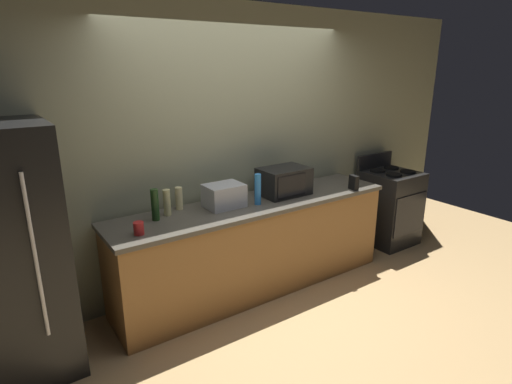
{
  "coord_description": "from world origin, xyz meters",
  "views": [
    {
      "loc": [
        -2.11,
        -2.66,
        2.15
      ],
      "look_at": [
        0.0,
        0.4,
        1.0
      ],
      "focal_mm": 29.19,
      "sensor_mm": 36.0,
      "label": 1
    }
  ],
  "objects_px": {
    "bottle_wine": "(155,205)",
    "toaster_oven": "(224,196)",
    "cordless_phone": "(354,183)",
    "bottle_spray_cleaner": "(258,189)",
    "microwave": "(284,181)",
    "mug_red": "(139,228)",
    "bottle_vinegar": "(167,203)",
    "refrigerator": "(7,257)",
    "bottle_hand_soap": "(179,198)",
    "stove_range": "(389,207)"
  },
  "relations": [
    {
      "from": "stove_range",
      "to": "bottle_spray_cleaner",
      "type": "xyz_separation_m",
      "value": [
        -2.02,
        -0.06,
        0.58
      ]
    },
    {
      "from": "bottle_wine",
      "to": "bottle_hand_soap",
      "type": "height_order",
      "value": "bottle_wine"
    },
    {
      "from": "cordless_phone",
      "to": "bottle_spray_cleaner",
      "type": "distance_m",
      "value": 1.1
    },
    {
      "from": "refrigerator",
      "to": "mug_red",
      "type": "relative_size",
      "value": 17.98
    },
    {
      "from": "bottle_spray_cleaner",
      "to": "bottle_hand_soap",
      "type": "height_order",
      "value": "bottle_spray_cleaner"
    },
    {
      "from": "stove_range",
      "to": "bottle_vinegar",
      "type": "xyz_separation_m",
      "value": [
        -2.83,
        0.14,
        0.55
      ]
    },
    {
      "from": "microwave",
      "to": "bottle_spray_cleaner",
      "type": "height_order",
      "value": "bottle_spray_cleaner"
    },
    {
      "from": "cordless_phone",
      "to": "bottle_hand_soap",
      "type": "distance_m",
      "value": 1.8
    },
    {
      "from": "stove_range",
      "to": "bottle_spray_cleaner",
      "type": "height_order",
      "value": "bottle_spray_cleaner"
    },
    {
      "from": "refrigerator",
      "to": "mug_red",
      "type": "bearing_deg",
      "value": -8.51
    },
    {
      "from": "bottle_spray_cleaner",
      "to": "bottle_hand_soap",
      "type": "xyz_separation_m",
      "value": [
        -0.66,
        0.29,
        -0.04
      ]
    },
    {
      "from": "toaster_oven",
      "to": "bottle_vinegar",
      "type": "relative_size",
      "value": 1.49
    },
    {
      "from": "bottle_wine",
      "to": "refrigerator",
      "type": "bearing_deg",
      "value": -175.43
    },
    {
      "from": "toaster_oven",
      "to": "bottle_wine",
      "type": "xyz_separation_m",
      "value": [
        -0.64,
        0.03,
        0.03
      ]
    },
    {
      "from": "refrigerator",
      "to": "bottle_spray_cleaner",
      "type": "height_order",
      "value": "refrigerator"
    },
    {
      "from": "stove_range",
      "to": "bottle_wine",
      "type": "height_order",
      "value": "bottle_wine"
    },
    {
      "from": "stove_range",
      "to": "mug_red",
      "type": "relative_size",
      "value": 10.79
    },
    {
      "from": "microwave",
      "to": "mug_red",
      "type": "xyz_separation_m",
      "value": [
        -1.55,
        -0.18,
        -0.08
      ]
    },
    {
      "from": "refrigerator",
      "to": "bottle_wine",
      "type": "relative_size",
      "value": 6.7
    },
    {
      "from": "cordless_phone",
      "to": "mug_red",
      "type": "height_order",
      "value": "cordless_phone"
    },
    {
      "from": "cordless_phone",
      "to": "bottle_spray_cleaner",
      "type": "bearing_deg",
      "value": -179.86
    },
    {
      "from": "stove_range",
      "to": "microwave",
      "type": "relative_size",
      "value": 2.25
    },
    {
      "from": "stove_range",
      "to": "bottle_wine",
      "type": "xyz_separation_m",
      "value": [
        -2.95,
        0.09,
        0.57
      ]
    },
    {
      "from": "toaster_oven",
      "to": "bottle_hand_soap",
      "type": "bearing_deg",
      "value": 155.41
    },
    {
      "from": "toaster_oven",
      "to": "bottle_hand_soap",
      "type": "xyz_separation_m",
      "value": [
        -0.37,
        0.17,
        -0.0
      ]
    },
    {
      "from": "bottle_wine",
      "to": "bottle_hand_soap",
      "type": "relative_size",
      "value": 1.32
    },
    {
      "from": "bottle_spray_cleaner",
      "to": "cordless_phone",
      "type": "bearing_deg",
      "value": -9.11
    },
    {
      "from": "bottle_hand_soap",
      "to": "mug_red",
      "type": "xyz_separation_m",
      "value": [
        -0.5,
        -0.36,
        -0.05
      ]
    },
    {
      "from": "stove_range",
      "to": "bottle_hand_soap",
      "type": "bearing_deg",
      "value": 175.14
    },
    {
      "from": "toaster_oven",
      "to": "bottle_spray_cleaner",
      "type": "relative_size",
      "value": 1.17
    },
    {
      "from": "toaster_oven",
      "to": "mug_red",
      "type": "relative_size",
      "value": 3.4
    },
    {
      "from": "bottle_wine",
      "to": "toaster_oven",
      "type": "bearing_deg",
      "value": -2.43
    },
    {
      "from": "refrigerator",
      "to": "cordless_phone",
      "type": "distance_m",
      "value": 3.13
    },
    {
      "from": "toaster_oven",
      "to": "bottle_spray_cleaner",
      "type": "height_order",
      "value": "bottle_spray_cleaner"
    },
    {
      "from": "cordless_phone",
      "to": "mug_red",
      "type": "relative_size",
      "value": 1.5
    },
    {
      "from": "stove_range",
      "to": "cordless_phone",
      "type": "relative_size",
      "value": 7.2
    },
    {
      "from": "cordless_phone",
      "to": "bottle_vinegar",
      "type": "bearing_deg",
      "value": 177.99
    },
    {
      "from": "bottle_wine",
      "to": "mug_red",
      "type": "relative_size",
      "value": 2.68
    },
    {
      "from": "bottle_vinegar",
      "to": "bottle_wine",
      "type": "distance_m",
      "value": 0.14
    },
    {
      "from": "microwave",
      "to": "bottle_hand_soap",
      "type": "distance_m",
      "value": 1.06
    },
    {
      "from": "refrigerator",
      "to": "mug_red",
      "type": "xyz_separation_m",
      "value": [
        0.87,
        -0.13,
        0.05
      ]
    },
    {
      "from": "bottle_vinegar",
      "to": "mug_red",
      "type": "xyz_separation_m",
      "value": [
        -0.35,
        -0.27,
        -0.06
      ]
    },
    {
      "from": "refrigerator",
      "to": "cordless_phone",
      "type": "relative_size",
      "value": 12.0
    },
    {
      "from": "bottle_spray_cleaner",
      "to": "toaster_oven",
      "type": "bearing_deg",
      "value": 157.35
    },
    {
      "from": "microwave",
      "to": "bottle_wine",
      "type": "distance_m",
      "value": 1.33
    },
    {
      "from": "bottle_vinegar",
      "to": "bottle_wine",
      "type": "relative_size",
      "value": 0.85
    },
    {
      "from": "microwave",
      "to": "bottle_vinegar",
      "type": "bearing_deg",
      "value": 175.51
    },
    {
      "from": "mug_red",
      "to": "refrigerator",
      "type": "bearing_deg",
      "value": 171.49
    },
    {
      "from": "bottle_hand_soap",
      "to": "mug_red",
      "type": "relative_size",
      "value": 2.04
    },
    {
      "from": "bottle_spray_cleaner",
      "to": "bottle_vinegar",
      "type": "distance_m",
      "value": 0.83
    }
  ]
}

